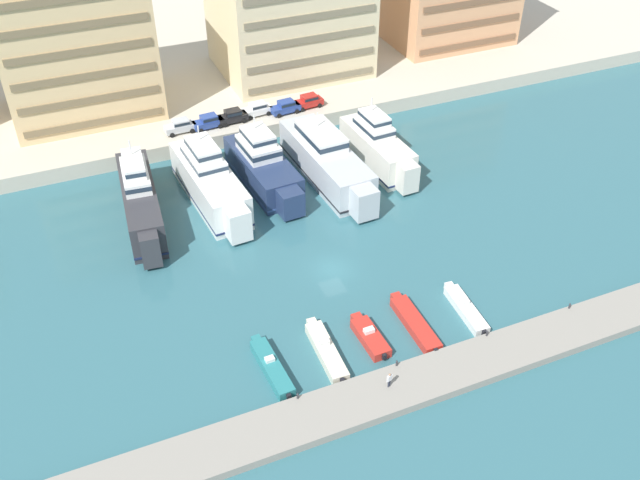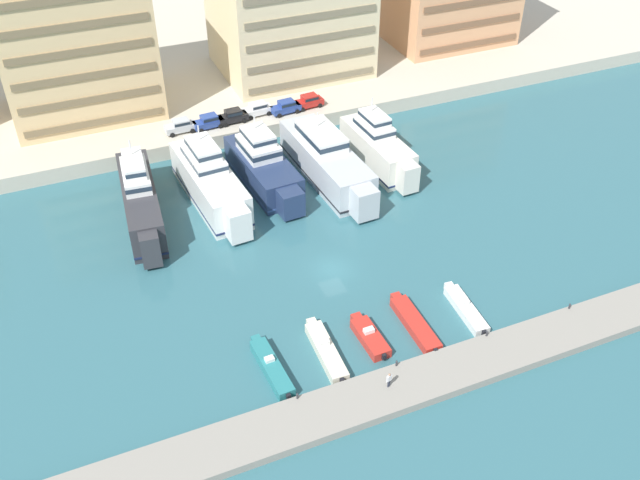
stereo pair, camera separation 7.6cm
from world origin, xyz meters
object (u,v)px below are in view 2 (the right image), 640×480
yacht_silver_center_left (327,161)px  car_red_center_right (309,101)px  motorboat_red_mid_left (369,337)px  motorboat_red_center_left (414,323)px  car_blue_left (209,121)px  yacht_navy_mid_left (264,166)px  yacht_ivory_center (378,147)px  yacht_white_left (210,182)px  motorboat_teal_far_left (271,367)px  yacht_charcoal_far_left (140,199)px  pedestrian_near_edge (389,379)px  motorboat_white_center (465,309)px  car_black_mid_left (233,116)px  car_silver_far_left (181,126)px  motorboat_cream_left (326,351)px  car_blue_center (286,107)px  car_white_center_left (257,109)px

yacht_silver_center_left → car_red_center_right: 15.35m
motorboat_red_mid_left → motorboat_red_center_left: size_ratio=0.72×
yacht_silver_center_left → car_blue_left: yacht_silver_center_left is taller
yacht_navy_mid_left → yacht_ivory_center: 14.88m
yacht_white_left → motorboat_teal_far_left: 28.38m
car_red_center_right → car_blue_left: bearing=-178.8°
yacht_charcoal_far_left → car_red_center_right: bearing=28.9°
yacht_ivory_center → pedestrian_near_edge: yacht_ivory_center is taller
motorboat_white_center → yacht_navy_mid_left: bearing=109.4°
car_blue_left → car_black_mid_left: same height
motorboat_white_center → car_silver_far_left: (-17.34, 42.44, 2.56)m
yacht_navy_mid_left → car_red_center_right: bearing=48.9°
yacht_white_left → motorboat_red_center_left: (11.83, -28.18, -2.23)m
motorboat_red_center_left → motorboat_white_center: (5.56, -0.18, 0.00)m
car_blue_left → car_red_center_right: bearing=1.2°
motorboat_red_center_left → car_silver_far_left: 43.95m
yacht_ivory_center → pedestrian_near_edge: bearing=-115.2°
yacht_ivory_center → motorboat_red_center_left: yacht_ivory_center is taller
motorboat_cream_left → motorboat_white_center: size_ratio=1.09×
yacht_silver_center_left → car_blue_left: bearing=126.6°
yacht_white_left → motorboat_cream_left: size_ratio=2.30×
yacht_white_left → yacht_silver_center_left: size_ratio=0.92×
car_silver_far_left → car_black_mid_left: size_ratio=0.99×
pedestrian_near_edge → motorboat_red_mid_left: bearing=78.5°
yacht_ivory_center → car_blue_center: size_ratio=3.77×
yacht_navy_mid_left → car_white_center_left: (3.91, 13.53, 0.59)m
yacht_ivory_center → motorboat_red_mid_left: yacht_ivory_center is taller
motorboat_red_mid_left → motorboat_teal_far_left: bearing=-179.7°
motorboat_cream_left → motorboat_white_center: 14.79m
motorboat_cream_left → car_blue_center: size_ratio=1.97×
yacht_silver_center_left → yacht_ivory_center: 7.22m
yacht_navy_mid_left → motorboat_teal_far_left: 30.93m
yacht_charcoal_far_left → motorboat_red_center_left: 34.25m
yacht_charcoal_far_left → yacht_white_left: (8.33, 0.59, -0.08)m
yacht_charcoal_far_left → motorboat_cream_left: yacht_charcoal_far_left is taller
motorboat_cream_left → car_silver_far_left: (-2.56, 42.25, 2.51)m
yacht_white_left → motorboat_red_center_left: size_ratio=2.23×
motorboat_red_mid_left → motorboat_white_center: bearing=-1.3°
yacht_charcoal_far_left → car_blue_left: yacht_charcoal_far_left is taller
car_blue_left → motorboat_red_center_left: bearing=-79.1°
yacht_navy_mid_left → motorboat_cream_left: size_ratio=2.06×
car_white_center_left → motorboat_cream_left: bearing=-101.0°
car_red_center_right → pedestrian_near_edge: size_ratio=2.63×
car_black_mid_left → car_white_center_left: same height
yacht_white_left → car_blue_center: (14.72, 13.70, 0.33)m
motorboat_cream_left → car_blue_center: car_blue_center is taller
yacht_ivory_center → car_silver_far_left: (-21.77, 14.42, 0.48)m
yacht_silver_center_left → motorboat_red_mid_left: (-7.53, -27.34, -2.00)m
motorboat_red_center_left → car_blue_center: size_ratio=2.02×
yacht_silver_center_left → motorboat_teal_far_left: bearing=-122.3°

